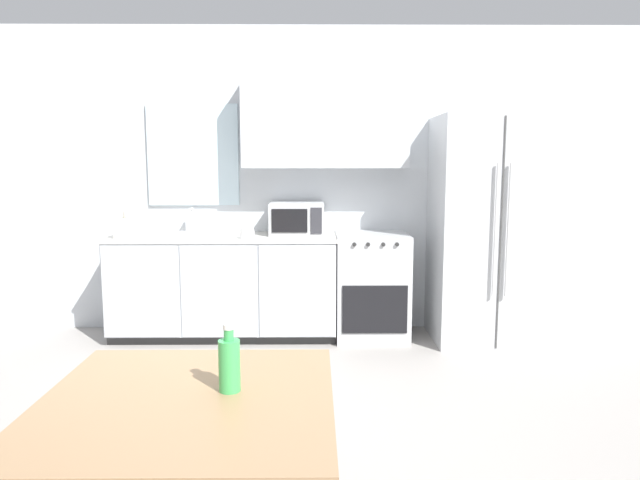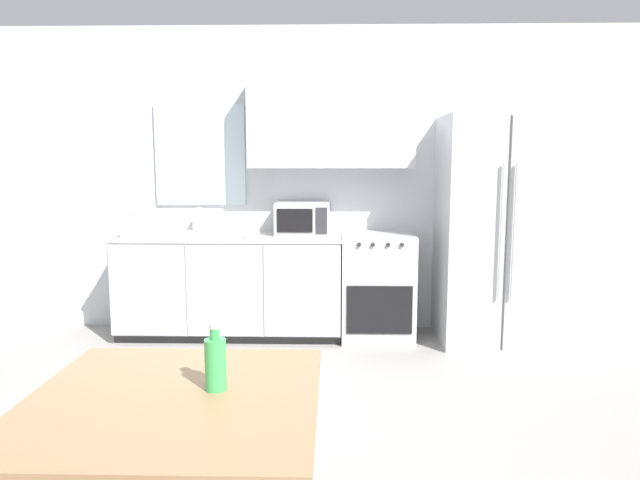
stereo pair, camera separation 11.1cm
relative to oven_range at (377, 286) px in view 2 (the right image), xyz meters
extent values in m
plane|color=gray|center=(-0.77, -2.01, -0.45)|extent=(12.00, 12.00, 0.00)
cube|color=silver|center=(-0.77, 0.33, 0.90)|extent=(12.00, 0.06, 2.70)
cube|color=silver|center=(-1.57, 0.29, 1.13)|extent=(0.80, 0.04, 0.89)
cube|color=#B2B7BC|center=(-0.40, 0.14, 1.40)|extent=(1.42, 0.32, 0.78)
cube|color=#333333|center=(-1.27, 0.03, -0.41)|extent=(1.91, 0.52, 0.08)
cube|color=#B2B7BC|center=(-1.27, 0.00, 0.02)|extent=(1.91, 0.58, 0.78)
cube|color=#B2B7BC|center=(-1.91, -0.29, 0.02)|extent=(0.62, 0.01, 0.76)
cube|color=#B2B7BC|center=(-1.27, -0.29, 0.02)|extent=(0.62, 0.01, 0.76)
cube|color=#B2B7BC|center=(-0.64, -0.29, 0.02)|extent=(0.62, 0.01, 0.76)
cube|color=beige|center=(-1.27, 0.00, 0.42)|extent=(1.94, 0.61, 0.03)
cube|color=#B7BABC|center=(0.00, 0.00, 0.00)|extent=(0.62, 0.59, 0.91)
cube|color=black|center=(0.00, -0.30, -0.14)|extent=(0.54, 0.01, 0.40)
cylinder|color=#262626|center=(-0.17, -0.30, 0.41)|extent=(0.03, 0.02, 0.03)
cylinder|color=#262626|center=(-0.06, -0.30, 0.41)|extent=(0.03, 0.02, 0.03)
cylinder|color=#262626|center=(0.06, -0.30, 0.41)|extent=(0.03, 0.02, 0.03)
cylinder|color=#262626|center=(0.17, -0.30, 0.41)|extent=(0.03, 0.02, 0.03)
cube|color=silver|center=(0.97, -0.07, 0.50)|extent=(0.89, 0.72, 1.90)
cube|color=#3F3F3F|center=(0.97, -0.43, 0.50)|extent=(0.01, 0.01, 1.84)
cylinder|color=silver|center=(0.92, -0.46, 0.53)|extent=(0.02, 0.02, 1.04)
cylinder|color=silver|center=(1.02, -0.46, 0.53)|extent=(0.02, 0.02, 1.04)
cube|color=#B7BABC|center=(-1.57, 0.00, 0.45)|extent=(0.56, 0.41, 0.02)
cylinder|color=silver|center=(-1.57, 0.17, 0.56)|extent=(0.02, 0.02, 0.21)
cylinder|color=silver|center=(-1.57, 0.10, 0.66)|extent=(0.02, 0.14, 0.02)
cube|color=#B7BABC|center=(-0.65, 0.09, 0.58)|extent=(0.47, 0.36, 0.28)
cube|color=black|center=(-0.70, -0.10, 0.58)|extent=(0.30, 0.01, 0.20)
cube|color=#2D2D33|center=(-0.48, -0.10, 0.58)|extent=(0.09, 0.01, 0.22)
cylinder|color=white|center=(-1.06, -0.19, 0.48)|extent=(0.08, 0.08, 0.09)
torus|color=white|center=(-1.00, -0.19, 0.49)|extent=(0.02, 0.07, 0.07)
cube|color=silver|center=(-2.02, -0.11, 0.52)|extent=(0.26, 0.22, 0.16)
sphere|color=silver|center=(-2.02, -0.11, 0.63)|extent=(0.14, 0.14, 0.13)
cube|color=#997551|center=(-0.92, -3.02, 0.26)|extent=(0.98, 0.99, 0.03)
cylinder|color=#997551|center=(-1.35, -2.58, -0.10)|extent=(0.06, 0.06, 0.70)
cylinder|color=#997551|center=(-0.49, -2.58, -0.10)|extent=(0.06, 0.06, 0.70)
cylinder|color=#3FB259|center=(-0.79, -2.96, 0.37)|extent=(0.07, 0.07, 0.18)
cylinder|color=#3FB259|center=(-0.79, -2.96, 0.48)|extent=(0.03, 0.03, 0.04)
cylinder|color=white|center=(-0.79, -2.96, 0.51)|extent=(0.04, 0.04, 0.02)
camera|label=1|loc=(-0.49, -4.84, 1.06)|focal=32.00mm
camera|label=2|loc=(-0.38, -4.84, 1.06)|focal=32.00mm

